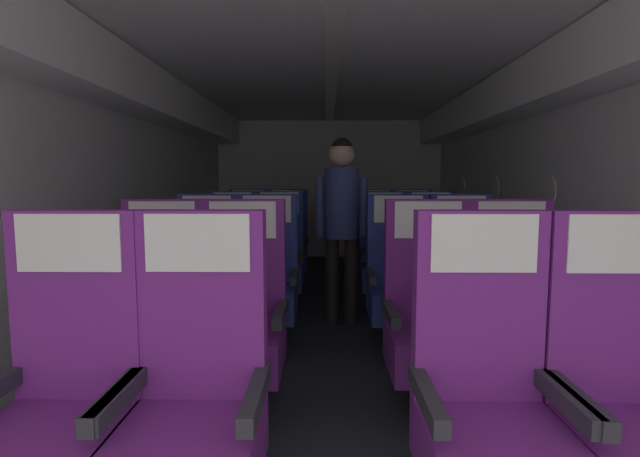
# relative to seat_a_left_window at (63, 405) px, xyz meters

# --- Properties ---
(ground) EXTENTS (3.76, 7.69, 0.02)m
(ground) POSITION_rel_seat_a_left_window_xyz_m (0.93, 2.33, -0.47)
(ground) COLOR #23282D
(fuselage_shell) EXTENTS (3.64, 7.34, 2.20)m
(fuselage_shell) POSITION_rel_seat_a_left_window_xyz_m (0.94, 2.61, 1.13)
(fuselage_shell) COLOR silver
(fuselage_shell) RESTS_ON ground
(seat_a_left_window) EXTENTS (0.48, 0.49, 1.11)m
(seat_a_left_window) POSITION_rel_seat_a_left_window_xyz_m (0.00, 0.00, 0.00)
(seat_a_left_window) COLOR #38383D
(seat_a_left_window) RESTS_ON ground
(seat_a_left_aisle) EXTENTS (0.48, 0.49, 1.11)m
(seat_a_left_aisle) POSITION_rel_seat_a_left_window_xyz_m (0.44, 0.01, 0.00)
(seat_a_left_aisle) COLOR #38383D
(seat_a_left_aisle) RESTS_ON ground
(seat_a_right_aisle) EXTENTS (0.48, 0.49, 1.11)m
(seat_a_right_aisle) POSITION_rel_seat_a_left_window_xyz_m (1.88, -0.00, 0.00)
(seat_a_right_aisle) COLOR #38383D
(seat_a_right_aisle) RESTS_ON ground
(seat_a_right_window) EXTENTS (0.48, 0.49, 1.11)m
(seat_a_right_window) POSITION_rel_seat_a_left_window_xyz_m (1.42, 0.01, 0.00)
(seat_a_right_window) COLOR #38383D
(seat_a_right_window) RESTS_ON ground
(seat_b_left_window) EXTENTS (0.48, 0.49, 1.11)m
(seat_b_left_window) POSITION_rel_seat_a_left_window_xyz_m (-0.01, 0.97, 0.00)
(seat_b_left_window) COLOR #38383D
(seat_b_left_window) RESTS_ON ground
(seat_b_left_aisle) EXTENTS (0.48, 0.49, 1.11)m
(seat_b_left_aisle) POSITION_rel_seat_a_left_window_xyz_m (0.43, 0.95, 0.00)
(seat_b_left_aisle) COLOR #38383D
(seat_b_left_aisle) RESTS_ON ground
(seat_b_right_aisle) EXTENTS (0.48, 0.49, 1.11)m
(seat_b_right_aisle) POSITION_rel_seat_a_left_window_xyz_m (1.89, 0.97, 0.00)
(seat_b_right_aisle) COLOR #38383D
(seat_b_right_aisle) RESTS_ON ground
(seat_b_right_window) EXTENTS (0.48, 0.49, 1.11)m
(seat_b_right_window) POSITION_rel_seat_a_left_window_xyz_m (1.44, 0.97, 0.00)
(seat_b_right_window) COLOR #38383D
(seat_b_right_window) RESTS_ON ground
(seat_c_left_window) EXTENTS (0.48, 0.49, 1.11)m
(seat_c_left_window) POSITION_rel_seat_a_left_window_xyz_m (-0.01, 1.92, 0.00)
(seat_c_left_window) COLOR #38383D
(seat_c_left_window) RESTS_ON ground
(seat_c_left_aisle) EXTENTS (0.48, 0.49, 1.11)m
(seat_c_left_aisle) POSITION_rel_seat_a_left_window_xyz_m (0.44, 1.93, 0.00)
(seat_c_left_aisle) COLOR #38383D
(seat_c_left_aisle) RESTS_ON ground
(seat_c_right_aisle) EXTENTS (0.48, 0.49, 1.11)m
(seat_c_right_aisle) POSITION_rel_seat_a_left_window_xyz_m (1.89, 1.92, 0.00)
(seat_c_right_aisle) COLOR #38383D
(seat_c_right_aisle) RESTS_ON ground
(seat_c_right_window) EXTENTS (0.48, 0.49, 1.11)m
(seat_c_right_window) POSITION_rel_seat_a_left_window_xyz_m (1.42, 1.92, 0.00)
(seat_c_right_window) COLOR #38383D
(seat_c_right_window) RESTS_ON ground
(seat_d_left_window) EXTENTS (0.48, 0.49, 1.11)m
(seat_d_left_window) POSITION_rel_seat_a_left_window_xyz_m (-0.00, 2.87, 0.00)
(seat_d_left_window) COLOR #38383D
(seat_d_left_window) RESTS_ON ground
(seat_d_left_aisle) EXTENTS (0.48, 0.49, 1.11)m
(seat_d_left_aisle) POSITION_rel_seat_a_left_window_xyz_m (0.44, 2.87, 0.00)
(seat_d_left_aisle) COLOR #38383D
(seat_d_left_aisle) RESTS_ON ground
(seat_d_right_aisle) EXTENTS (0.48, 0.49, 1.11)m
(seat_d_right_aisle) POSITION_rel_seat_a_left_window_xyz_m (1.87, 2.87, 0.00)
(seat_d_right_aisle) COLOR #38383D
(seat_d_right_aisle) RESTS_ON ground
(seat_d_right_window) EXTENTS (0.48, 0.49, 1.11)m
(seat_d_right_window) POSITION_rel_seat_a_left_window_xyz_m (1.43, 2.89, 0.00)
(seat_d_right_window) COLOR #38383D
(seat_d_right_window) RESTS_ON ground
(seat_e_left_window) EXTENTS (0.48, 0.49, 1.11)m
(seat_e_left_window) POSITION_rel_seat_a_left_window_xyz_m (-0.01, 3.83, 0.00)
(seat_e_left_window) COLOR #38383D
(seat_e_left_window) RESTS_ON ground
(seat_e_left_aisle) EXTENTS (0.48, 0.49, 1.11)m
(seat_e_left_aisle) POSITION_rel_seat_a_left_window_xyz_m (0.44, 3.86, 0.00)
(seat_e_left_aisle) COLOR #38383D
(seat_e_left_aisle) RESTS_ON ground
(seat_e_right_aisle) EXTENTS (0.48, 0.49, 1.11)m
(seat_e_right_aisle) POSITION_rel_seat_a_left_window_xyz_m (1.88, 3.85, 0.00)
(seat_e_right_aisle) COLOR #38383D
(seat_e_right_aisle) RESTS_ON ground
(seat_e_right_window) EXTENTS (0.48, 0.49, 1.11)m
(seat_e_right_window) POSITION_rel_seat_a_left_window_xyz_m (1.43, 3.86, 0.00)
(seat_e_right_window) COLOR #38383D
(seat_e_right_window) RESTS_ON ground
(flight_attendant) EXTENTS (0.43, 0.28, 1.56)m
(flight_attendant) POSITION_rel_seat_a_left_window_xyz_m (1.01, 2.40, 0.49)
(flight_attendant) COLOR black
(flight_attendant) RESTS_ON ground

